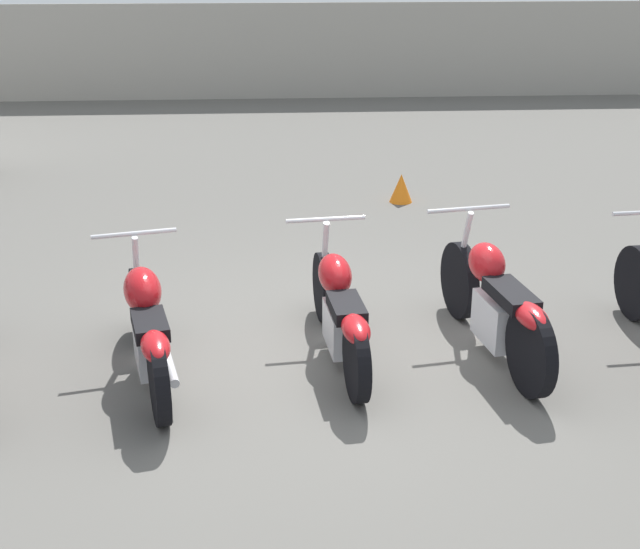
# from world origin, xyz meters

# --- Properties ---
(ground_plane) EXTENTS (60.00, 60.00, 0.00)m
(ground_plane) POSITION_xyz_m (0.00, 0.00, 0.00)
(ground_plane) COLOR #5B5954
(fence_back) EXTENTS (40.00, 0.04, 1.80)m
(fence_back) POSITION_xyz_m (0.00, 11.01, 0.90)
(fence_back) COLOR #9E998E
(fence_back) RESTS_ON ground_plane
(motorcycle_slot_1) EXTENTS (0.75, 1.95, 0.99)m
(motorcycle_slot_1) POSITION_xyz_m (-1.33, -0.31, 0.43)
(motorcycle_slot_1) COLOR black
(motorcycle_slot_1) RESTS_ON ground_plane
(motorcycle_slot_2) EXTENTS (0.67, 2.04, 0.97)m
(motorcycle_slot_2) POSITION_xyz_m (0.15, -0.04, 0.41)
(motorcycle_slot_2) COLOR black
(motorcycle_slot_2) RESTS_ON ground_plane
(motorcycle_slot_3) EXTENTS (0.72, 2.09, 1.04)m
(motorcycle_slot_3) POSITION_xyz_m (1.39, -0.05, 0.44)
(motorcycle_slot_3) COLOR black
(motorcycle_slot_3) RESTS_ON ground_plane
(traffic_cone_near) EXTENTS (0.28, 0.28, 0.35)m
(traffic_cone_near) POSITION_xyz_m (1.24, 4.11, 0.18)
(traffic_cone_near) COLOR orange
(traffic_cone_near) RESTS_ON ground_plane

